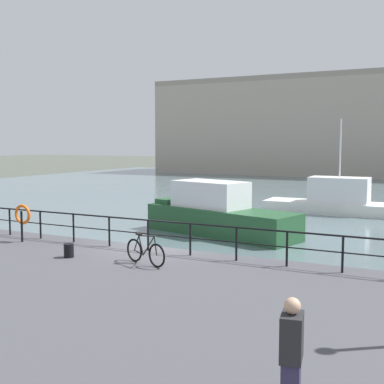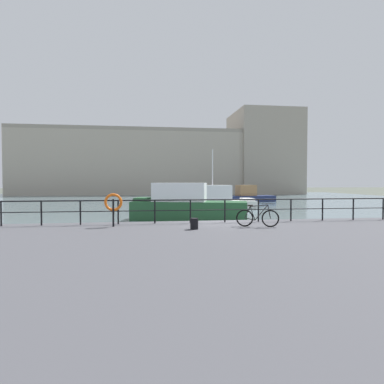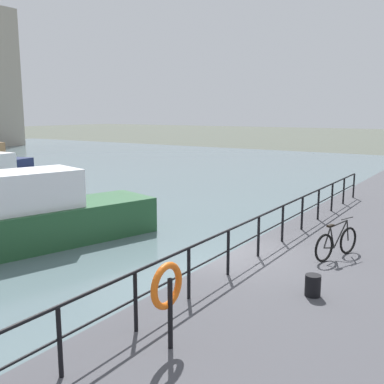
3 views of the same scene
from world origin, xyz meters
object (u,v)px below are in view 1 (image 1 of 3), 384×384
Objects in this scene: standing_person at (291,359)px; moored_green_narrowboat at (217,214)px; parked_bicycle at (145,252)px; moored_cabin_cruiser at (339,200)px; mooring_bollard at (69,251)px; life_ring_stand at (23,216)px.

moored_green_narrowboat is at bearing 106.72° from standing_person.
moored_cabin_cruiser is at bearing 102.08° from parked_bicycle.
mooring_bollard is (-2.70, -0.30, -0.17)m from parked_bicycle.
moored_cabin_cruiser is 6.38× the size of life_ring_stand.
life_ring_stand is (-4.13, -8.48, 0.74)m from moored_green_narrowboat.
moored_cabin_cruiser is at bearing 76.38° from mooring_bollard.
moored_cabin_cruiser reaches higher than parked_bicycle.
moored_cabin_cruiser is (3.86, 9.83, -0.16)m from moored_green_narrowboat.
standing_person is (6.34, -6.48, 0.47)m from parked_bicycle.
moored_green_narrowboat is 10.56m from moored_cabin_cruiser.
moored_cabin_cruiser is 5.24× the size of parked_bicycle.
moored_cabin_cruiser is at bearing 66.43° from life_ring_stand.
mooring_bollard is (-0.88, -9.73, -0.01)m from moored_green_narrowboat.
mooring_bollard is at bearing -104.13° from moored_cabin_cruiser.
standing_person is at bearing -81.02° from moored_cabin_cruiser.
parked_bicycle is 1.22× the size of life_ring_stand.
mooring_bollard is (-4.74, -19.56, 0.15)m from moored_cabin_cruiser.
life_ring_stand is at bearing 138.40° from standing_person.
parked_bicycle is at bearing -96.54° from moored_cabin_cruiser.
moored_green_narrowboat reaches higher than life_ring_stand.
standing_person is at bearing 132.77° from moored_green_narrowboat.
life_ring_stand is at bearing -114.08° from moored_cabin_cruiser.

